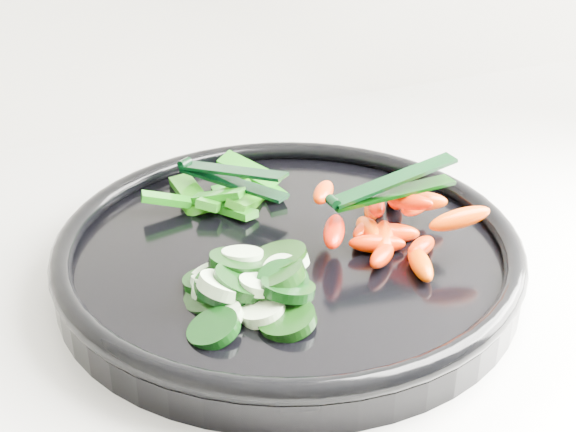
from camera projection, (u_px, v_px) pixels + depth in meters
name	position (u px, v px, depth m)	size (l,w,h in m)	color
veggie_tray	(288.00, 254.00, 0.65)	(0.47, 0.47, 0.04)	black
cucumber_pile	(244.00, 285.00, 0.58)	(0.12, 0.13, 0.04)	black
carrot_pile	(390.00, 223.00, 0.65)	(0.14, 0.15, 0.05)	#F23300
pepper_pile	(225.00, 195.00, 0.71)	(0.13, 0.10, 0.03)	#0D6509
tong_carrot	(390.00, 187.00, 0.63)	(0.11, 0.02, 0.02)	black
tong_pepper	(229.00, 176.00, 0.71)	(0.07, 0.10, 0.02)	black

